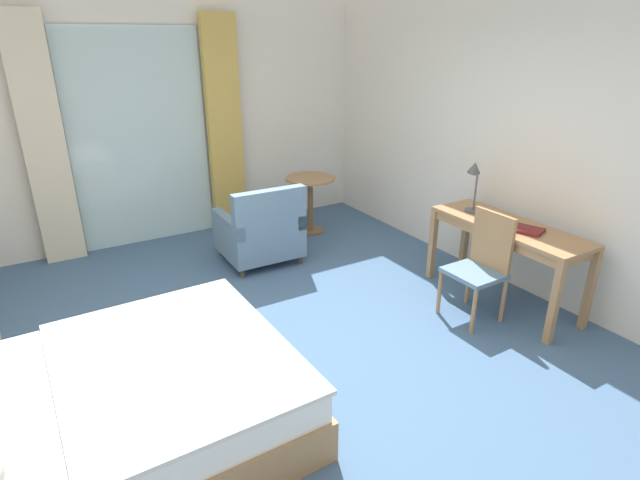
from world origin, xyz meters
TOP-DOWN VIEW (x-y plane):
  - ground at (0.00, 0.00)m, footprint 5.62×6.85m
  - wall_back at (0.00, 3.16)m, footprint 5.22×0.12m
  - wall_right at (2.55, 0.00)m, footprint 0.12×6.45m
  - balcony_glass_door at (-0.35, 3.08)m, footprint 1.54×0.02m
  - curtain_panel_left at (-1.34, 2.98)m, footprint 0.41×0.10m
  - curtain_panel_right at (0.65, 2.98)m, footprint 0.42×0.10m
  - bed at (-1.40, -0.27)m, footprint 2.14×1.72m
  - writing_desk at (2.10, -0.21)m, footprint 0.54×1.49m
  - desk_chair at (1.70, -0.29)m, footprint 0.41×0.45m
  - desk_lamp at (2.13, 0.29)m, footprint 0.21×0.25m
  - closed_book at (2.08, -0.41)m, footprint 0.28×0.32m
  - armchair_by_window at (0.53, 1.77)m, footprint 0.81×0.77m
  - round_cafe_table at (1.47, 2.30)m, footprint 0.62×0.62m

SIDE VIEW (x-z plane):
  - ground at x=0.00m, z-range -0.10..0.00m
  - bed at x=-1.40m, z-range -0.22..0.76m
  - armchair_by_window at x=0.53m, z-range -0.10..0.80m
  - round_cafe_table at x=1.47m, z-range 0.17..0.89m
  - desk_chair at x=1.70m, z-range 0.05..1.01m
  - writing_desk at x=2.10m, z-range 0.29..1.07m
  - closed_book at x=2.08m, z-range 0.77..0.80m
  - desk_lamp at x=2.13m, z-range 0.85..1.33m
  - balcony_glass_door at x=-0.35m, z-range 0.00..2.47m
  - curtain_panel_left at x=-1.34m, z-range 0.00..2.61m
  - curtain_panel_right at x=0.65m, z-range 0.00..2.61m
  - wall_back at x=0.00m, z-range 0.00..2.80m
  - wall_right at x=2.55m, z-range 0.00..2.80m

